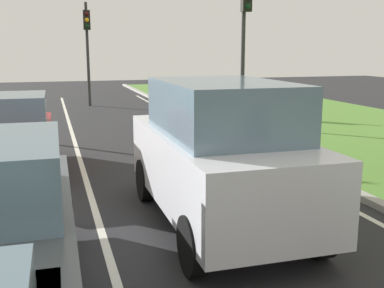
# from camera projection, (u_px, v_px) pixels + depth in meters

# --- Properties ---
(ground_plane) EXTENTS (60.00, 60.00, 0.00)m
(ground_plane) POSITION_uv_depth(u_px,v_px,m) (109.00, 159.00, 11.89)
(ground_plane) COLOR #262628
(lane_line_center) EXTENTS (0.12, 32.00, 0.01)m
(lane_line_center) POSITION_uv_depth(u_px,v_px,m) (80.00, 161.00, 11.69)
(lane_line_center) COLOR silver
(lane_line_center) RESTS_ON ground
(lane_line_right_edge) EXTENTS (0.12, 32.00, 0.01)m
(lane_line_right_edge) POSITION_uv_depth(u_px,v_px,m) (241.00, 150.00, 12.91)
(lane_line_right_edge) COLOR silver
(lane_line_right_edge) RESTS_ON ground
(curb_right) EXTENTS (0.24, 48.00, 0.12)m
(curb_right) POSITION_uv_depth(u_px,v_px,m) (257.00, 147.00, 13.04)
(curb_right) COLOR #9E9B93
(curb_right) RESTS_ON ground
(car_suv_ahead) EXTENTS (1.99, 4.51, 2.28)m
(car_suv_ahead) POSITION_uv_depth(u_px,v_px,m) (219.00, 153.00, 7.26)
(car_suv_ahead) COLOR silver
(car_suv_ahead) RESTS_ON ground
(car_hatchback_far) EXTENTS (1.76, 3.72, 1.78)m
(car_hatchback_far) POSITION_uv_depth(u_px,v_px,m) (13.00, 134.00, 10.43)
(car_hatchback_far) COLOR maroon
(car_hatchback_far) RESTS_ON ground
(traffic_light_near_right) EXTENTS (0.32, 0.50, 5.04)m
(traffic_light_near_right) POSITION_uv_depth(u_px,v_px,m) (245.00, 28.00, 15.74)
(traffic_light_near_right) COLOR #2D2D2D
(traffic_light_near_right) RESTS_ON ground
(traffic_light_far_median) EXTENTS (0.32, 0.50, 4.88)m
(traffic_light_far_median) POSITION_uv_depth(u_px,v_px,m) (87.00, 38.00, 22.21)
(traffic_light_far_median) COLOR #2D2D2D
(traffic_light_far_median) RESTS_ON ground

